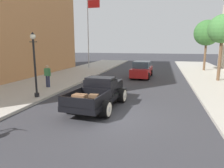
# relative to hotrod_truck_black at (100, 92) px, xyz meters

# --- Properties ---
(ground_plane) EXTENTS (140.00, 140.00, 0.00)m
(ground_plane) POSITION_rel_hotrod_truck_black_xyz_m (0.92, -1.39, -0.75)
(ground_plane) COLOR #333338
(hotrod_truck_black) EXTENTS (2.45, 5.03, 1.58)m
(hotrod_truck_black) POSITION_rel_hotrod_truck_black_xyz_m (0.00, 0.00, 0.00)
(hotrod_truck_black) COLOR black
(hotrod_truck_black) RESTS_ON ground
(car_background_red) EXTENTS (2.02, 4.37, 1.65)m
(car_background_red) POSITION_rel_hotrod_truck_black_xyz_m (1.17, 10.41, 0.01)
(car_background_red) COLOR #AD1E1E
(car_background_red) RESTS_ON ground
(pedestrian_sidewalk_left) EXTENTS (0.53, 0.22, 1.65)m
(pedestrian_sidewalk_left) POSITION_rel_hotrod_truck_black_xyz_m (-5.09, 3.22, 0.33)
(pedestrian_sidewalk_left) COLOR #232847
(pedestrian_sidewalk_left) RESTS_ON sidewalk_left
(street_lamp_near) EXTENTS (0.50, 0.32, 3.85)m
(street_lamp_near) POSITION_rel_hotrod_truck_black_xyz_m (-4.17, 0.43, 1.63)
(street_lamp_near) COLOR black
(street_lamp_near) RESTS_ON sidewalk_left
(flagpole) EXTENTS (1.74, 0.16, 9.16)m
(flagpole) POSITION_rel_hotrod_truck_black_xyz_m (-6.52, 16.53, 5.02)
(flagpole) COLOR #B2B2B7
(flagpole) RESTS_ON sidewalk_left
(street_tree_second) EXTENTS (2.44, 2.44, 5.68)m
(street_tree_second) POSITION_rel_hotrod_truck_black_xyz_m (8.03, 9.48, 3.81)
(street_tree_second) COLOR brown
(street_tree_second) RESTS_ON sidewalk_right
(street_tree_third) EXTENTS (3.04, 3.04, 6.05)m
(street_tree_third) POSITION_rel_hotrod_truck_black_xyz_m (8.18, 17.11, 3.90)
(street_tree_third) COLOR brown
(street_tree_third) RESTS_ON sidewalk_right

